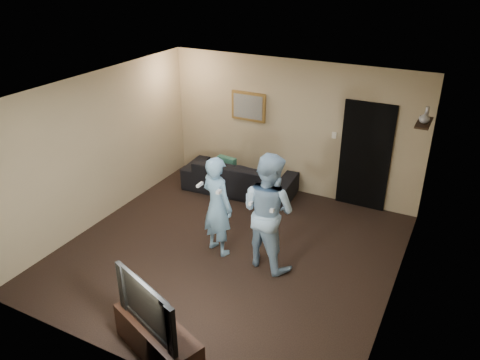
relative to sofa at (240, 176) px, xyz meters
The scene contains 19 objects.
ground 2.15m from the sofa, 67.04° to the right, with size 5.00×5.00×0.00m, color black.
ceiling 3.11m from the sofa, 67.04° to the right, with size 5.00×5.00×0.04m, color silver.
wall_back 1.39m from the sofa, 33.35° to the left, with size 5.00×0.04×2.60m, color tan.
wall_front 4.64m from the sofa, 79.47° to the right, with size 5.00×0.04×2.60m, color tan.
wall_left 2.75m from the sofa, 130.54° to the right, with size 0.04×5.00×2.60m, color tan.
wall_right 3.98m from the sofa, 30.43° to the right, with size 0.04×5.00×2.60m, color tan.
sofa is the anchor object (origin of this frame).
throw_pillow 0.33m from the sofa, behind, with size 0.39×0.13×0.39m, color #1A4F40.
painting_frame 1.38m from the sofa, 97.86° to the left, with size 0.72×0.05×0.57m, color olive.
painting_canvas 1.37m from the sofa, 98.28° to the left, with size 0.62×0.01×0.47m, color slate.
doorway 2.43m from the sofa, 12.74° to the left, with size 0.90×0.06×2.00m, color black.
light_switch 2.01m from the sofa, 17.22° to the left, with size 0.08×0.02×0.12m, color silver.
wall_shelf 3.63m from the sofa, ahead, with size 0.20×0.60×0.03m, color black.
shelf_vase 3.68m from the sofa, ahead, with size 0.16×0.16×0.17m, color #A7A7AB.
shelf_figurine 3.67m from the sofa, ahead, with size 0.06×0.06×0.18m, color silver.
tv_console 4.37m from the sofa, 75.24° to the right, with size 1.27×0.41×0.45m, color black.
television 4.39m from the sofa, 75.24° to the right, with size 1.11×0.15×0.64m, color black.
wii_player_left 2.16m from the sofa, 71.99° to the right, with size 0.69×0.57×1.62m.
wii_player_right 2.51m from the sofa, 52.79° to the right, with size 1.04×0.90×1.82m.
Camera 1 is at (3.00, -5.45, 4.29)m, focal length 35.00 mm.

